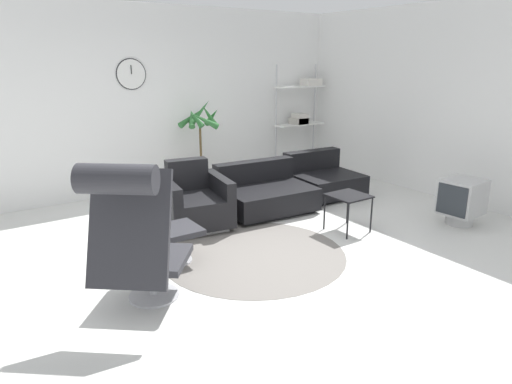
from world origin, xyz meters
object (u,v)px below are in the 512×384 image
Objects in this scene: side_table at (349,199)px; shelf_unit at (302,107)px; armchair_red at (194,203)px; couch_second at (323,180)px; ottoman at (173,236)px; potted_plant at (201,149)px; couch_low at (265,194)px; lounge_chair at (134,228)px; crt_television at (462,200)px.

shelf_unit is at bearing 60.54° from side_table.
armchair_red is 2.24m from couch_second.
armchair_red is 1.89m from side_table.
ottoman is 4.52m from shelf_unit.
potted_plant reaches higher than side_table.
armchair_red is 1.07m from couch_low.
ottoman is 1.17× the size of side_table.
lounge_chair reaches higher than side_table.
ottoman is 0.42× the size of couch_low.
shelf_unit reaches higher than couch_second.
couch_low is 1.28m from side_table.
armchair_red is at bearing 52.26° from crt_television.
crt_television is (1.72, -1.84, 0.09)m from couch_low.
armchair_red is 2.09× the size of side_table.
crt_television is (1.34, -0.63, -0.09)m from side_table.
armchair_red is at bearing 90.15° from lounge_chair.
couch_second is 1.54m from side_table.
ottoman is at bearing 60.95° from armchair_red.
shelf_unit is at bearing 4.74° from potted_plant.
lounge_chair is at bearing -125.27° from potted_plant.
armchair_red is (1.33, 1.67, -0.48)m from lounge_chair.
shelf_unit reaches higher than side_table.
lounge_chair is at bearing 39.01° from couch_low.
side_table is at bearing 60.45° from crt_television.
crt_television is 0.30× the size of shelf_unit.
couch_low is at bearing 9.47° from couch_second.
shelf_unit reaches higher than lounge_chair.
ottoman is 1.92m from couch_low.
potted_plant reaches higher than crt_television.
couch_low is at bearing -81.77° from potted_plant.
lounge_chair is 2.19m from armchair_red.
ottoman is 0.92× the size of crt_television.
crt_television is (0.56, -1.95, 0.09)m from couch_second.
lounge_chair is at bearing -128.76° from ottoman.
side_table is (2.11, -0.37, 0.13)m from ottoman.
side_table is at bearing 111.48° from couch_low.
couch_low is at bearing 107.30° from side_table.
lounge_chair reaches higher than ottoman.
crt_television is at bearing 137.30° from couch_low.
ottoman is 3.04m from couch_second.
lounge_chair is 2.31× the size of crt_television.
side_table is (0.38, -1.21, 0.18)m from couch_low.
couch_low is at bearing 73.58° from lounge_chair.
couch_second is (3.57, 1.78, -0.55)m from lounge_chair.
couch_second is at bearing -170.53° from couch_low.
ottoman is 2.76m from potted_plant.
lounge_chair is 2.94× the size of side_table.
side_table reaches higher than ottoman.
potted_plant is (-0.21, 1.43, 0.42)m from couch_low.
shelf_unit is at bearing 33.48° from ottoman.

